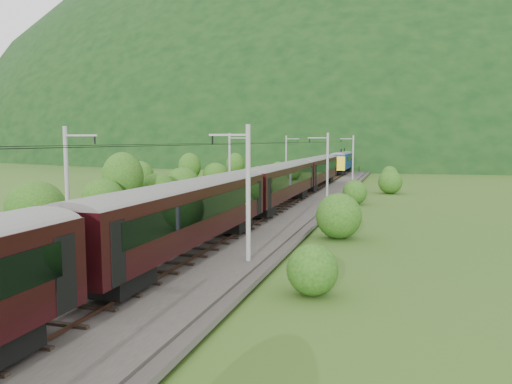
# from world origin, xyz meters

# --- Properties ---
(ground) EXTENTS (600.00, 600.00, 0.00)m
(ground) POSITION_xyz_m (0.00, 0.00, 0.00)
(ground) COLOR #2A5019
(ground) RESTS_ON ground
(railbed) EXTENTS (14.00, 220.00, 0.30)m
(railbed) POSITION_xyz_m (0.00, 10.00, 0.15)
(railbed) COLOR #38332D
(railbed) RESTS_ON ground
(track_left) EXTENTS (2.40, 220.00, 0.27)m
(track_left) POSITION_xyz_m (-2.40, 10.00, 0.37)
(track_left) COLOR #523023
(track_left) RESTS_ON railbed
(track_right) EXTENTS (2.40, 220.00, 0.27)m
(track_right) POSITION_xyz_m (2.40, 10.00, 0.37)
(track_right) COLOR #523023
(track_right) RESTS_ON railbed
(catenary_left) EXTENTS (2.54, 192.28, 8.00)m
(catenary_left) POSITION_xyz_m (-6.12, 32.00, 4.50)
(catenary_left) COLOR gray
(catenary_left) RESTS_ON railbed
(catenary_right) EXTENTS (2.54, 192.28, 8.00)m
(catenary_right) POSITION_xyz_m (6.12, 32.00, 4.50)
(catenary_right) COLOR gray
(catenary_right) RESTS_ON railbed
(overhead_wires) EXTENTS (4.83, 198.00, 0.03)m
(overhead_wires) POSITION_xyz_m (0.00, 10.00, 7.10)
(overhead_wires) COLOR black
(overhead_wires) RESTS_ON ground
(mountain_main) EXTENTS (504.00, 360.00, 244.00)m
(mountain_main) POSITION_xyz_m (0.00, 260.00, 0.00)
(mountain_main) COLOR black
(mountain_main) RESTS_ON ground
(mountain_ridge) EXTENTS (336.00, 280.00, 132.00)m
(mountain_ridge) POSITION_xyz_m (-120.00, 300.00, 0.00)
(mountain_ridge) COLOR black
(mountain_ridge) RESTS_ON ground
(train) EXTENTS (3.11, 173.40, 5.41)m
(train) POSITION_xyz_m (2.40, -0.46, 3.66)
(train) COLOR black
(train) RESTS_ON ground
(hazard_post_near) EXTENTS (0.14, 0.14, 1.29)m
(hazard_post_near) POSITION_xyz_m (-0.01, 34.43, 0.94)
(hazard_post_near) COLOR red
(hazard_post_near) RESTS_ON railbed
(hazard_post_far) EXTENTS (0.17, 0.17, 1.55)m
(hazard_post_far) POSITION_xyz_m (-0.02, 27.88, 1.08)
(hazard_post_far) COLOR red
(hazard_post_far) RESTS_ON railbed
(signal) EXTENTS (0.21, 0.21, 1.93)m
(signal) POSITION_xyz_m (-3.05, 58.48, 1.43)
(signal) COLOR black
(signal) RESTS_ON railbed
(vegetation_left) EXTENTS (12.93, 149.78, 7.05)m
(vegetation_left) POSITION_xyz_m (-14.44, 9.40, 2.44)
(vegetation_left) COLOR #184612
(vegetation_left) RESTS_ON ground
(vegetation_right) EXTENTS (6.70, 106.12, 3.10)m
(vegetation_right) POSITION_xyz_m (11.44, 11.04, 1.41)
(vegetation_right) COLOR #184612
(vegetation_right) RESTS_ON ground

